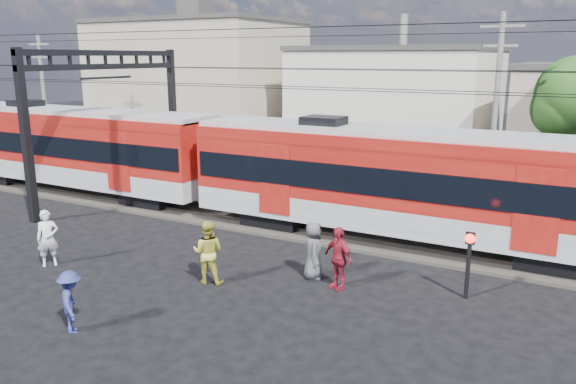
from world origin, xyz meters
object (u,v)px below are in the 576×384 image
pedestrian_c (71,302)px  crossing_signal (469,253)px  commuter_train (411,180)px  pedestrian_a (48,238)px

pedestrian_c → crossing_signal: size_ratio=0.82×
commuter_train → pedestrian_c: bearing=-117.1°
commuter_train → pedestrian_a: (-9.69, -7.57, -1.47)m
commuter_train → pedestrian_a: bearing=-142.0°
pedestrian_c → commuter_train: bearing=-76.1°
crossing_signal → pedestrian_a: bearing=-162.9°
commuter_train → pedestrian_a: size_ratio=27.12×
crossing_signal → pedestrian_c: bearing=-140.6°
commuter_train → pedestrian_c: (-5.34, -10.42, -1.60)m
commuter_train → pedestrian_c: size_ratio=31.44×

